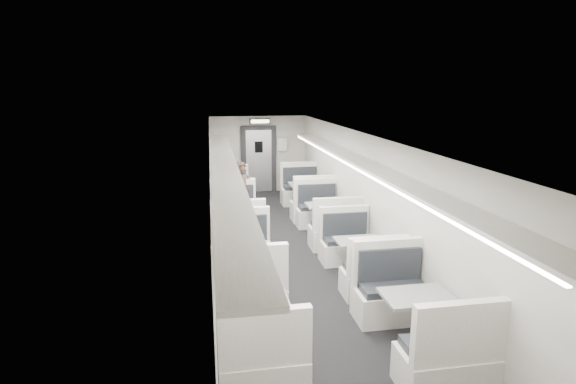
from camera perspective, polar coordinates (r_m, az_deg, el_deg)
name	(u,v)px	position (r m, az deg, el deg)	size (l,w,h in m)	color
room	(293,201)	(8.43, 0.61, -1.10)	(3.24, 12.24, 2.64)	black
booth_left_a	(231,200)	(11.87, -7.20, -1.01)	(1.06, 2.16, 1.15)	white
booth_left_b	(236,223)	(9.88, -6.62, -3.91)	(1.07, 2.16, 1.16)	white
booth_left_c	(245,269)	(7.46, -5.44, -9.69)	(1.06, 2.16, 1.15)	white
booth_left_d	(257,326)	(5.89, -4.01, -16.59)	(0.98, 1.99, 1.07)	white
booth_right_a	(306,197)	(12.06, 2.34, -0.65)	(1.09, 2.21, 1.18)	white
booth_right_b	(326,220)	(10.12, 4.80, -3.52)	(1.04, 2.10, 1.12)	white
booth_right_c	(358,258)	(8.06, 8.91, -8.27)	(0.97, 1.97, 1.06)	white
booth_right_d	(416,321)	(6.14, 15.91, -15.51)	(1.05, 2.14, 1.14)	white
passenger	(242,194)	(10.72, -5.87, -0.30)	(0.58, 0.38, 1.58)	black
window_a	(211,165)	(11.59, -9.74, 3.43)	(0.02, 1.18, 0.84)	black
window_b	(212,183)	(9.43, -9.66, 1.20)	(0.02, 1.18, 0.84)	black
window_c	(213,211)	(7.29, -9.53, -2.35)	(0.02, 1.18, 0.84)	black
window_d	(215,262)	(5.20, -9.31, -8.78)	(0.02, 1.18, 0.84)	black
luggage_rack_left	(225,168)	(7.85, -7.96, 3.06)	(0.46, 10.40, 0.09)	white
luggage_rack_right	(363,164)	(8.31, 9.48, 3.57)	(0.46, 10.40, 0.09)	white
vestibule_door	(259,160)	(14.22, -3.73, 4.11)	(1.10, 0.13, 2.10)	black
exit_sign	(260,121)	(13.59, -3.58, 8.96)	(0.62, 0.12, 0.16)	black
wall_notice	(282,145)	(14.24, -0.73, 6.02)	(0.32, 0.02, 0.40)	silver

